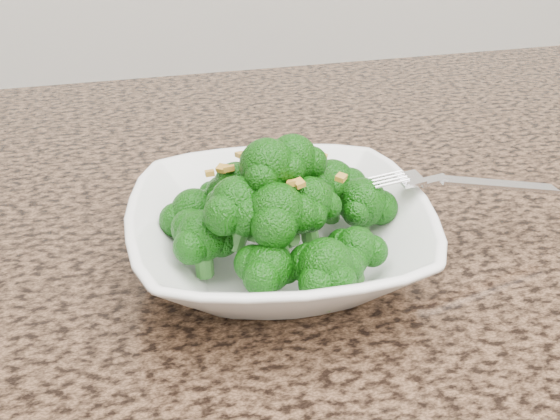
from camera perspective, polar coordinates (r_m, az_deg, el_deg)
name	(u,v)px	position (r m, az deg, el deg)	size (l,w,h in m)	color
granite_counter	(484,290)	(0.55, 16.23, -6.29)	(1.64, 1.04, 0.03)	brown
bowl	(280,237)	(0.52, 0.00, -2.22)	(0.22, 0.22, 0.05)	white
broccoli_pile	(280,161)	(0.49, 0.00, 4.03)	(0.19, 0.19, 0.07)	#0F5009
garlic_topping	(280,109)	(0.47, 0.00, 8.22)	(0.12, 0.12, 0.01)	gold
fork	(438,180)	(0.54, 12.70, 2.39)	(0.17, 0.03, 0.01)	silver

